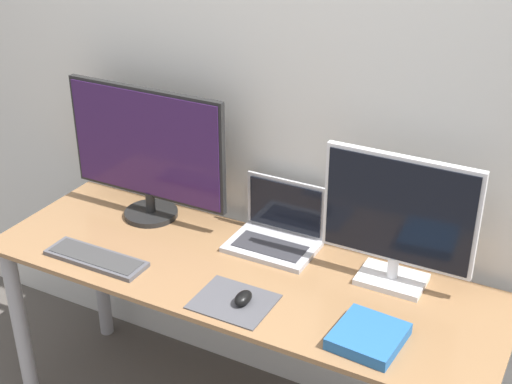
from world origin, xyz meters
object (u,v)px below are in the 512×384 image
(monitor_left, at_px, (147,151))
(monitor_right, at_px, (398,219))
(laptop, at_px, (278,230))
(book, at_px, (368,336))
(mouse, at_px, (243,298))
(keyboard, at_px, (96,258))

(monitor_left, height_order, monitor_right, monitor_left)
(laptop, height_order, book, laptop)
(mouse, bearing_deg, laptop, 100.41)
(laptop, bearing_deg, book, -37.80)
(monitor_right, height_order, laptop, monitor_right)
(monitor_right, xyz_separation_m, book, (0.04, -0.32, -0.22))
(monitor_left, xyz_separation_m, laptop, (0.52, 0.04, -0.21))
(monitor_right, bearing_deg, monitor_left, -180.00)
(mouse, bearing_deg, book, 1.57)
(monitor_left, distance_m, mouse, 0.72)
(monitor_right, bearing_deg, laptop, 174.53)
(laptop, bearing_deg, monitor_right, -5.47)
(monitor_right, relative_size, mouse, 6.51)
(monitor_right, distance_m, book, 0.39)
(mouse, bearing_deg, keyboard, -178.48)
(monitor_left, height_order, mouse, monitor_left)
(laptop, bearing_deg, monitor_left, -175.37)
(monitor_right, bearing_deg, mouse, -137.51)
(keyboard, height_order, book, book)
(monitor_left, bearing_deg, mouse, -29.88)
(book, bearing_deg, laptop, 142.20)
(monitor_left, height_order, book, monitor_left)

